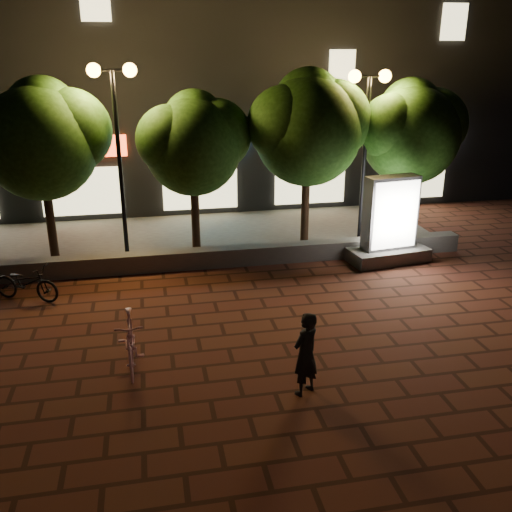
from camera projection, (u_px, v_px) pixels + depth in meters
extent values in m
plane|color=#4F2618|center=(198.00, 338.00, 11.36)|extent=(80.00, 80.00, 0.00)
cube|color=slate|center=(183.00, 259.00, 14.95)|extent=(16.00, 0.45, 0.50)
cube|color=slate|center=(177.00, 238.00, 17.33)|extent=(16.00, 5.00, 0.08)
cube|color=black|center=(160.00, 66.00, 21.60)|extent=(28.00, 8.00, 10.00)
cube|color=#EB3B14|center=(77.00, 147.00, 18.14)|extent=(3.20, 0.12, 0.70)
cube|color=beige|center=(82.00, 192.00, 18.66)|extent=(2.60, 0.10, 1.60)
cube|color=#3DAFE1|center=(199.00, 143.00, 18.88)|extent=(3.20, 0.12, 0.70)
cube|color=beige|center=(200.00, 186.00, 19.39)|extent=(2.60, 0.10, 1.60)
cube|color=orange|center=(311.00, 140.00, 19.61)|extent=(3.20, 0.12, 0.70)
cube|color=beige|center=(310.00, 182.00, 20.13)|extent=(2.60, 0.10, 1.60)
cube|color=white|center=(416.00, 137.00, 20.34)|extent=(3.20, 0.12, 0.70)
cube|color=beige|center=(412.00, 177.00, 20.86)|extent=(2.60, 0.10, 1.60)
cube|color=beige|center=(95.00, 0.00, 16.81)|extent=(0.90, 0.10, 1.20)
cube|color=beige|center=(342.00, 68.00, 18.96)|extent=(0.90, 0.10, 1.20)
cube|color=beige|center=(454.00, 22.00, 19.18)|extent=(0.90, 0.10, 1.20)
cylinder|color=black|center=(50.00, 217.00, 15.26)|extent=(0.24, 0.24, 2.34)
sphere|color=#2C5E1B|center=(40.00, 144.00, 14.57)|extent=(3.00, 3.00, 3.00)
sphere|color=#2C5E1B|center=(70.00, 130.00, 14.79)|extent=(2.25, 2.25, 2.25)
sphere|color=#2C5E1B|center=(10.00, 136.00, 14.22)|extent=(2.10, 2.10, 2.10)
sphere|color=#2C5E1B|center=(43.00, 113.00, 14.65)|extent=(1.95, 1.95, 1.95)
cylinder|color=black|center=(195.00, 211.00, 16.01)|extent=(0.24, 0.24, 2.21)
sphere|color=#2C5E1B|center=(193.00, 147.00, 15.38)|extent=(2.70, 2.70, 2.70)
sphere|color=#2C5E1B|center=(216.00, 135.00, 15.58)|extent=(2.03, 2.03, 2.02)
sphere|color=#2C5E1B|center=(170.00, 140.00, 15.04)|extent=(1.89, 1.89, 1.89)
sphere|color=#2C5E1B|center=(194.00, 121.00, 15.49)|extent=(1.76, 1.76, 1.76)
cylinder|color=black|center=(305.00, 202.00, 16.58)|extent=(0.24, 0.24, 2.43)
sphere|color=#2C5E1B|center=(308.00, 132.00, 15.87)|extent=(3.10, 3.10, 3.10)
sphere|color=#2C5E1B|center=(332.00, 120.00, 16.09)|extent=(2.33, 2.33, 2.33)
sphere|color=#2C5E1B|center=(285.00, 124.00, 15.51)|extent=(2.17, 2.17, 2.17)
sphere|color=#2C5E1B|center=(308.00, 103.00, 15.94)|extent=(2.01, 2.02, 2.02)
cylinder|color=black|center=(405.00, 199.00, 17.19)|extent=(0.24, 0.24, 2.29)
sphere|color=#2C5E1B|center=(411.00, 136.00, 16.52)|extent=(2.90, 2.90, 2.90)
sphere|color=#2C5E1B|center=(431.00, 124.00, 16.73)|extent=(2.18, 2.17, 2.17)
sphere|color=#2C5E1B|center=(393.00, 128.00, 16.17)|extent=(2.03, 2.03, 2.03)
sphere|color=#2C5E1B|center=(411.00, 109.00, 16.61)|extent=(1.89, 1.88, 1.88)
cylinder|color=black|center=(120.00, 167.00, 14.98)|extent=(0.12, 0.12, 5.00)
cylinder|color=black|center=(112.00, 70.00, 14.12)|extent=(0.90, 0.08, 0.08)
sphere|color=#F9AF3E|center=(94.00, 70.00, 14.04)|extent=(0.36, 0.36, 0.36)
sphere|color=#F9AF3E|center=(130.00, 70.00, 14.20)|extent=(0.36, 0.36, 0.36)
cylinder|color=black|center=(364.00, 162.00, 16.30)|extent=(0.12, 0.12, 4.80)
cylinder|color=black|center=(370.00, 76.00, 15.47)|extent=(0.90, 0.08, 0.08)
sphere|color=#F9AF3E|center=(355.00, 76.00, 15.39)|extent=(0.36, 0.36, 0.36)
sphere|color=#F9AF3E|center=(385.00, 76.00, 15.55)|extent=(0.36, 0.36, 0.36)
cube|color=slate|center=(387.00, 254.00, 15.55)|extent=(2.35, 1.41, 0.37)
cube|color=#4C4C51|center=(390.00, 213.00, 15.14)|extent=(1.53, 0.71, 2.03)
cube|color=white|center=(396.00, 215.00, 14.90)|extent=(1.33, 0.22, 1.85)
cube|color=white|center=(385.00, 210.00, 15.38)|extent=(1.33, 0.22, 1.85)
imported|color=#CD89A4|center=(130.00, 341.00, 10.16)|extent=(0.53, 1.74, 1.04)
imported|color=black|center=(306.00, 354.00, 9.28)|extent=(0.66, 0.60, 1.51)
imported|color=black|center=(26.00, 283.00, 12.96)|extent=(1.75, 1.23, 0.87)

